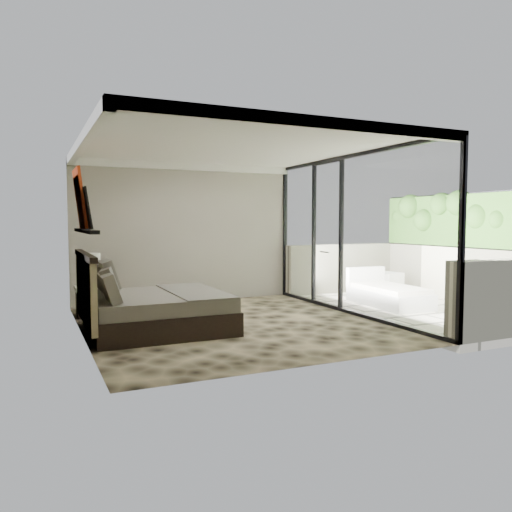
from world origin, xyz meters
name	(u,v)px	position (x,y,z in m)	size (l,w,h in m)	color
floor	(232,324)	(0.00, 0.00, 0.00)	(5.00, 5.00, 0.00)	black
ceiling	(232,147)	(0.00, 0.00, 2.79)	(4.50, 5.00, 0.02)	silver
back_wall	(186,233)	(0.00, 2.49, 1.40)	(4.50, 0.02, 2.80)	gray
left_wall	(82,238)	(-2.24, 0.00, 1.40)	(0.02, 5.00, 2.80)	gray
glass_wall	(351,235)	(2.25, 0.00, 1.40)	(0.08, 5.00, 2.80)	white
terrace_slab	(415,310)	(3.75, 0.00, -0.06)	(3.00, 5.00, 0.12)	beige
parapet_far	(468,275)	(5.10, 0.00, 0.55)	(0.30, 5.00, 1.10)	beige
foliage_hedge	(470,220)	(5.10, 0.00, 1.65)	(0.36, 4.60, 1.10)	#3F6F22
picture_ledge	(86,231)	(-2.18, 0.10, 1.50)	(0.12, 2.20, 0.05)	black
bed	(150,308)	(-1.29, 0.06, 0.34)	(2.06, 2.00, 1.14)	black
nightstand	(90,303)	(-1.98, 1.62, 0.24)	(0.47, 0.47, 0.47)	black
table_lamp	(91,265)	(-1.96, 1.57, 0.89)	(0.31, 0.31, 0.57)	black
abstract_canvas	(80,199)	(-2.19, 0.66, 1.97)	(0.04, 0.90, 0.90)	#A32E0D
framed_print	(87,208)	(-2.14, 0.24, 1.82)	(0.03, 0.50, 0.60)	black
ottoman	(387,284)	(4.22, 1.40, 0.26)	(0.51, 0.51, 0.51)	silver
lounger	(387,294)	(3.43, 0.43, 0.21)	(0.96, 1.79, 0.68)	silver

